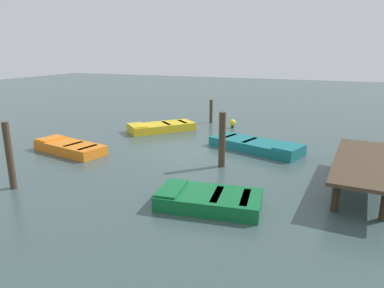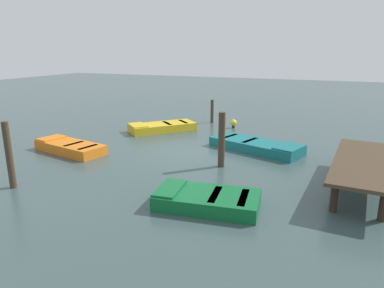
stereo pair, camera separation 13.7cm
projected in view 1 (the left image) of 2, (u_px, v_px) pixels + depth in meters
The scene contains 10 objects.
ground_plane at pixel (192, 152), 14.83m from camera, with size 80.00×80.00×0.00m, color #384C4C.
dock_segment at pixel (363, 163), 10.71m from camera, with size 5.21×2.02×0.95m.
rowboat_green at pixel (209, 199), 9.62m from camera, with size 1.84×2.98×0.46m.
rowboat_yellow at pixel (161, 127), 18.62m from camera, with size 3.51×3.33×0.46m.
rowboat_orange at pixel (69, 147), 14.76m from camera, with size 1.85×3.43×0.46m.
rowboat_teal at pixel (256, 145), 15.04m from camera, with size 2.65×4.24×0.46m.
mooring_piling_near_right at pixel (9, 156), 10.68m from camera, with size 0.21×0.21×2.12m, color #423323.
mooring_piling_far_left at pixel (222, 140), 12.74m from camera, with size 0.25×0.25×2.05m, color #423323.
mooring_piling_near_left at pixel (211, 111), 20.64m from camera, with size 0.18×0.18×1.36m, color #423323.
marker_buoy at pixel (233, 123), 19.32m from camera, with size 0.36×0.36×0.48m.
Camera 1 is at (13.15, 5.42, 4.21)m, focal length 32.63 mm.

